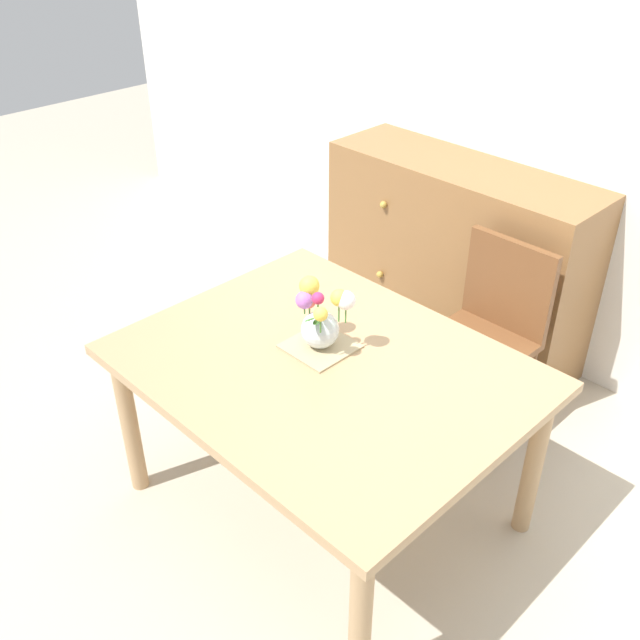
# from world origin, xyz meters

# --- Properties ---
(ground_plane) EXTENTS (12.00, 12.00, 0.00)m
(ground_plane) POSITION_xyz_m (0.00, 0.00, 0.00)
(ground_plane) COLOR #B7AD99
(back_wall) EXTENTS (7.00, 0.10, 2.80)m
(back_wall) POSITION_xyz_m (0.00, 1.60, 1.40)
(back_wall) COLOR silver
(back_wall) RESTS_ON ground_plane
(dining_table) EXTENTS (1.42, 1.12, 0.72)m
(dining_table) POSITION_xyz_m (0.00, 0.00, 0.64)
(dining_table) COLOR tan
(dining_table) RESTS_ON ground_plane
(chair_far) EXTENTS (0.42, 0.42, 0.90)m
(chair_far) POSITION_xyz_m (0.12, 0.90, 0.52)
(chair_far) COLOR brown
(chair_far) RESTS_ON ground_plane
(dresser) EXTENTS (1.40, 0.47, 1.00)m
(dresser) POSITION_xyz_m (-0.39, 1.33, 0.50)
(dresser) COLOR olive
(dresser) RESTS_ON ground_plane
(placemat) EXTENTS (0.23, 0.23, 0.01)m
(placemat) POSITION_xyz_m (-0.08, 0.06, 0.73)
(placemat) COLOR tan
(placemat) RESTS_ON dining_table
(flower_vase) EXTENTS (0.23, 0.20, 0.26)m
(flower_vase) POSITION_xyz_m (-0.08, 0.06, 0.85)
(flower_vase) COLOR silver
(flower_vase) RESTS_ON placemat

